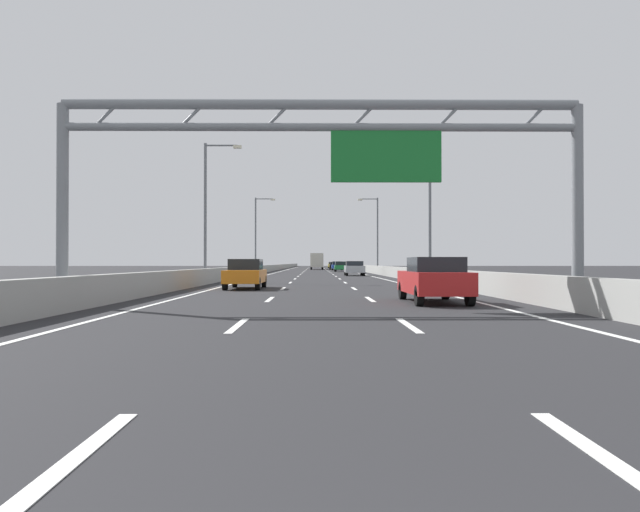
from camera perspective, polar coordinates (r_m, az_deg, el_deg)
name	(u,v)px	position (r m, az deg, el deg)	size (l,w,h in m)	color
ground_plane	(316,270)	(100.34, -0.35, -1.36)	(260.00, 260.00, 0.00)	#262628
lane_dash_left_0	(55,475)	(4.37, -23.59, -18.25)	(0.16, 3.00, 0.01)	white
lane_dash_left_1	(238,325)	(13.00, -7.70, -6.46)	(0.16, 3.00, 0.01)	white
lane_dash_left_2	(270,299)	(21.93, -4.72, -4.07)	(0.16, 3.00, 0.01)	white
lane_dash_left_3	(283,289)	(30.90, -3.48, -3.06)	(0.16, 3.00, 0.01)	white
lane_dash_left_4	(290,283)	(39.88, -2.79, -2.51)	(0.16, 3.00, 0.01)	white
lane_dash_left_5	(295,279)	(48.87, -2.36, -2.16)	(0.16, 3.00, 0.01)	white
lane_dash_left_6	(298,276)	(57.87, -2.06, -1.91)	(0.16, 3.00, 0.01)	white
lane_dash_left_7	(300,274)	(66.86, -1.85, -1.74)	(0.16, 3.00, 0.01)	white
lane_dash_left_8	(302,273)	(75.86, -1.68, -1.60)	(0.16, 3.00, 0.01)	white
lane_dash_left_9	(304,272)	(84.85, -1.55, -1.50)	(0.16, 3.00, 0.01)	white
lane_dash_left_10	(305,271)	(93.85, -1.44, -1.41)	(0.16, 3.00, 0.01)	white
lane_dash_left_11	(306,270)	(102.85, -1.36, -1.34)	(0.16, 3.00, 0.01)	white
lane_dash_left_12	(306,270)	(111.85, -1.28, -1.28)	(0.16, 3.00, 0.01)	white
lane_dash_left_13	(307,269)	(120.85, -1.22, -1.23)	(0.16, 3.00, 0.01)	white
lane_dash_left_14	(308,269)	(129.85, -1.17, -1.19)	(0.16, 3.00, 0.01)	white
lane_dash_left_15	(308,268)	(138.84, -1.12, -1.15)	(0.16, 3.00, 0.01)	white
lane_dash_left_16	(309,268)	(147.84, -1.08, -1.11)	(0.16, 3.00, 0.01)	white
lane_dash_left_17	(309,268)	(156.84, -1.04, -1.08)	(0.16, 3.00, 0.01)	white
lane_dash_right_0	(628,473)	(4.51, 26.87, -17.68)	(0.16, 3.00, 0.01)	white
lane_dash_right_1	(409,325)	(13.05, 8.29, -6.44)	(0.16, 3.00, 0.01)	white
lane_dash_right_2	(370,299)	(21.96, 4.71, -4.06)	(0.16, 3.00, 0.01)	white
lane_dash_right_3	(354,289)	(30.92, 3.21, -3.06)	(0.16, 3.00, 0.01)	white
lane_dash_right_4	(345,283)	(39.90, 2.38, -2.51)	(0.16, 3.00, 0.01)	white
lane_dash_right_5	(340,279)	(48.89, 1.86, -2.16)	(0.16, 3.00, 0.01)	white
lane_dash_right_6	(336,276)	(57.88, 1.50, -1.91)	(0.16, 3.00, 0.01)	white
lane_dash_right_7	(333,274)	(66.87, 1.24, -1.74)	(0.16, 3.00, 0.01)	white
lane_dash_right_8	(331,273)	(75.87, 1.04, -1.60)	(0.16, 3.00, 0.01)	white
lane_dash_right_9	(329,272)	(84.86, 0.88, -1.50)	(0.16, 3.00, 0.01)	white
lane_dash_right_10	(328,271)	(93.86, 0.75, -1.41)	(0.16, 3.00, 0.01)	white
lane_dash_right_11	(327,270)	(102.86, 0.65, -1.34)	(0.16, 3.00, 0.01)	white
lane_dash_right_12	(326,270)	(111.85, 0.56, -1.28)	(0.16, 3.00, 0.01)	white
lane_dash_right_13	(325,269)	(120.85, 0.49, -1.23)	(0.16, 3.00, 0.01)	white
lane_dash_right_14	(324,269)	(129.85, 0.42, -1.19)	(0.16, 3.00, 0.01)	white
lane_dash_right_15	(324,268)	(138.85, 0.36, -1.15)	(0.16, 3.00, 0.01)	white
lane_dash_right_16	(323,268)	(147.85, 0.31, -1.11)	(0.16, 3.00, 0.01)	white
lane_dash_right_17	(323,268)	(156.85, 0.27, -1.08)	(0.16, 3.00, 0.01)	white
edge_line_left	(280,271)	(88.48, -3.74, -1.46)	(0.16, 176.00, 0.01)	white
edge_line_right	(353,271)	(88.50, 3.06, -1.46)	(0.16, 176.00, 0.01)	white
barrier_left	(278,267)	(110.54, -3.94, -1.04)	(0.45, 220.00, 0.95)	#9E9E99
barrier_right	(354,267)	(110.56, 3.22, -1.04)	(0.45, 220.00, 0.95)	#9E9E99
sign_gantry	(329,149)	(19.00, 0.88, 10.03)	(16.20, 0.36, 6.36)	gray
streetlamp_left_mid	(209,203)	(42.44, -10.38, 4.90)	(2.58, 0.28, 9.50)	slate
streetlamp_right_mid	(426,203)	(42.50, 9.94, 4.90)	(2.58, 0.28, 9.50)	slate
streetlamp_left_far	(257,230)	(77.12, -5.88, 2.42)	(2.58, 0.28, 9.50)	slate
streetlamp_right_far	(376,230)	(77.16, 5.24, 2.42)	(2.58, 0.28, 9.50)	slate
black_car	(334,266)	(114.59, 1.34, -0.91)	(1.74, 4.35, 1.38)	black
yellow_car	(332,265)	(137.51, 1.15, -0.84)	(1.84, 4.39, 1.44)	yellow
blue_car	(337,266)	(103.22, 1.61, -0.92)	(1.79, 4.10, 1.50)	#2347AD
green_car	(341,266)	(87.78, 1.97, -0.98)	(1.82, 4.24, 1.46)	#1E7A38
silver_car	(354,268)	(61.01, 3.24, -1.14)	(1.88, 4.13, 1.46)	#A8ADB2
red_car	(434,279)	(20.51, 10.61, -2.14)	(1.77, 4.60, 1.50)	red
orange_car	(246,274)	(31.02, -6.97, -1.65)	(1.78, 4.62, 1.50)	orange
box_truck	(317,261)	(112.72, -0.30, -0.44)	(2.34, 7.95, 2.99)	#B21E19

